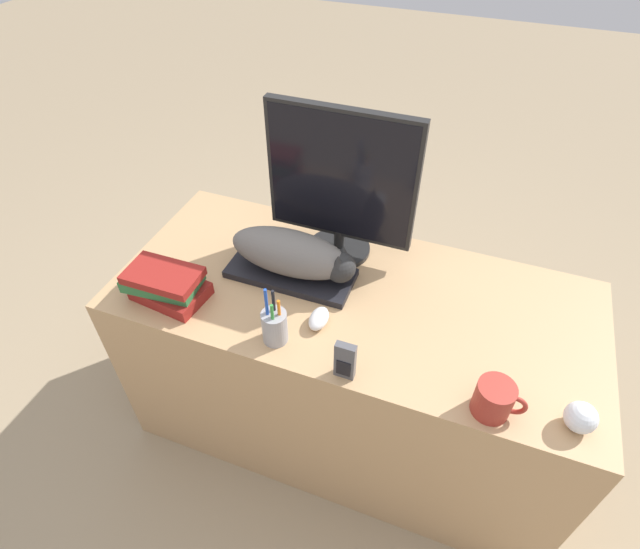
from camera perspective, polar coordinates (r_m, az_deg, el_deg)
The scene contains 11 objects.
ground_plane at distance 1.97m, azimuth -0.39°, elevation -23.97°, with size 12.00×12.00×0.00m, color #998466.
desk at distance 1.82m, azimuth 3.37°, elevation -10.30°, with size 1.49×0.67×0.72m.
keyboard at distance 1.59m, azimuth -3.35°, elevation 0.15°, with size 0.40×0.17×0.02m.
cat at distance 1.53m, azimuth -2.88°, elevation 2.34°, with size 0.41×0.14×0.15m.
monitor at distance 1.53m, azimuth 2.40°, elevation 10.40°, with size 0.47×0.21×0.51m.
computer_mouse at distance 1.44m, azimuth -0.13°, elevation -5.06°, with size 0.05×0.09×0.04m.
coffee_mug at distance 1.31m, azimuth 19.31°, elevation -13.31°, with size 0.13×0.09×0.10m.
pen_cup at distance 1.38m, azimuth -5.22°, elevation -5.86°, with size 0.07×0.07×0.19m.
baseball at distance 1.38m, azimuth 27.66°, elevation -14.27°, with size 0.08×0.08×0.08m.
phone at distance 1.30m, azimuth 2.87°, elevation -9.84°, with size 0.05×0.02×0.12m.
book_stack at distance 1.57m, azimuth -17.19°, elevation -1.03°, with size 0.25×0.17×0.11m.
Camera 1 is at (0.28, -0.72, 1.81)m, focal length 28.00 mm.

